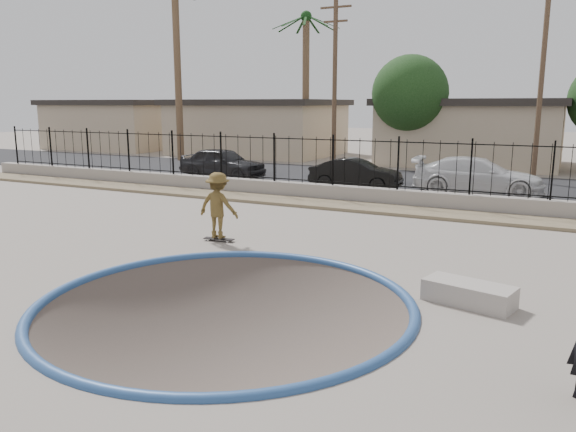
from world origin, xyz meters
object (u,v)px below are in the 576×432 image
Objects in this scene: skateboard at (219,239)px; car_b at (356,174)px; car_a at (222,163)px; car_c at (478,176)px; concrete_ledge at (469,293)px; skater at (218,209)px.

skateboard is 0.22× the size of car_b.
car_a is (-6.93, 10.79, 0.72)m from skateboard.
car_a is 11.93m from car_c.
skater is at bearing 163.84° from concrete_ledge.
skater is 0.45× the size of car_b.
car_b is at bearing -90.56° from car_a.
skater is at bearing -8.51° from skateboard.
car_a is at bearing 87.43° from car_c.
car_c is at bearing -116.15° from skater.
car_c reaches higher than car_b.
skater reaches higher than car_b.
skater reaches higher than car_a.
skateboard is at bearing -2.12° from skater.
skater is 0.82m from skateboard.
skater reaches higher than concrete_ledge.
concrete_ledge is (6.80, -1.97, -0.68)m from skater.
car_b is 4.96m from car_c.
car_a is (-6.93, 10.79, -0.10)m from skater.
concrete_ledge is at bearing -24.67° from skateboard.
concrete_ledge is at bearing 161.72° from skater.
skateboard is 0.20× the size of car_a.
car_a is at bearing 137.10° from concrete_ledge.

